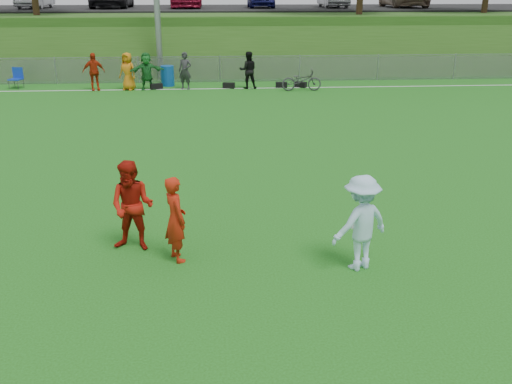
{
  "coord_description": "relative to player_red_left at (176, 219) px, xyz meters",
  "views": [
    {
      "loc": [
        -0.31,
        -8.77,
        4.58
      ],
      "look_at": [
        0.37,
        0.5,
        1.2
      ],
      "focal_mm": 40.0,
      "sensor_mm": 36.0,
      "label": 1
    }
  ],
  "objects": [
    {
      "name": "player_red_left",
      "position": [
        0.0,
        0.0,
        0.0
      ],
      "size": [
        0.57,
        0.66,
        1.54
      ],
      "primitive_type": "imported",
      "rotation": [
        0.0,
        0.0,
        2.02
      ],
      "color": "#B01F0C",
      "rests_on": "ground"
    },
    {
      "name": "fence",
      "position": [
        1.03,
        19.59,
        -0.12
      ],
      "size": [
        58.0,
        0.06,
        1.3
      ],
      "color": "gray",
      "rests_on": "ground"
    },
    {
      "name": "recycling_bin",
      "position": [
        -1.49,
        18.59,
        -0.29
      ],
      "size": [
        0.79,
        0.79,
        0.95
      ],
      "primitive_type": "cylinder",
      "rotation": [
        0.0,
        0.0,
        0.28
      ],
      "color": "#0E479A",
      "rests_on": "ground"
    },
    {
      "name": "parking_lot",
      "position": [
        1.03,
        32.59,
        2.28
      ],
      "size": [
        120.0,
        12.0,
        0.1
      ],
      "primitive_type": "cube",
      "color": "black",
      "rests_on": "berm"
    },
    {
      "name": "spectator_row",
      "position": [
        -1.71,
        17.59,
        0.08
      ],
      "size": [
        8.02,
        0.91,
        1.69
      ],
      "color": "#AF250C",
      "rests_on": "ground"
    },
    {
      "name": "frisbee",
      "position": [
        3.07,
        -0.3,
        -0.1
      ],
      "size": [
        0.25,
        0.25,
        0.02
      ],
      "color": "white",
      "rests_on": "ground"
    },
    {
      "name": "player_blue",
      "position": [
        3.12,
        -0.55,
        0.06
      ],
      "size": [
        1.23,
        1.02,
        1.66
      ],
      "primitive_type": "imported",
      "rotation": [
        0.0,
        0.0,
        3.58
      ],
      "color": "#B0DCF5",
      "rests_on": "ground"
    },
    {
      "name": "bicycle",
      "position": [
        4.72,
        16.79,
        -0.3
      ],
      "size": [
        1.81,
        0.65,
        0.94
      ],
      "primitive_type": "imported",
      "rotation": [
        0.0,
        0.0,
        1.56
      ],
      "color": "#2F2F32",
      "rests_on": "ground"
    },
    {
      "name": "player_red_center",
      "position": [
        -0.8,
        0.48,
        0.07
      ],
      "size": [
        0.94,
        0.81,
        1.68
      ],
      "primitive_type": "imported",
      "rotation": [
        0.0,
        0.0,
        -0.24
      ],
      "color": "#A4160B",
      "rests_on": "ground"
    },
    {
      "name": "sideline_far",
      "position": [
        1.03,
        17.59,
        -0.76
      ],
      "size": [
        60.0,
        0.1,
        0.01
      ],
      "primitive_type": "cube",
      "color": "white",
      "rests_on": "ground"
    },
    {
      "name": "gear_bags",
      "position": [
        2.04,
        17.69,
        -0.64
      ],
      "size": [
        7.39,
        0.54,
        0.26
      ],
      "color": "black",
      "rests_on": "ground"
    },
    {
      "name": "berm",
      "position": [
        1.03,
        30.59,
        0.73
      ],
      "size": [
        120.0,
        18.0,
        3.0
      ],
      "primitive_type": "cube",
      "color": "#275016",
      "rests_on": "ground"
    },
    {
      "name": "camp_chair",
      "position": [
        -8.53,
        18.42,
        -0.49
      ],
      "size": [
        0.65,
        0.65,
        0.95
      ],
      "rotation": [
        0.0,
        0.0,
        -0.26
      ],
      "color": "#0F31A8",
      "rests_on": "ground"
    },
    {
      "name": "ground",
      "position": [
        1.03,
        -0.41,
        -0.77
      ],
      "size": [
        120.0,
        120.0,
        0.0
      ],
      "primitive_type": "plane",
      "color": "#1D5612",
      "rests_on": "ground"
    }
  ]
}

